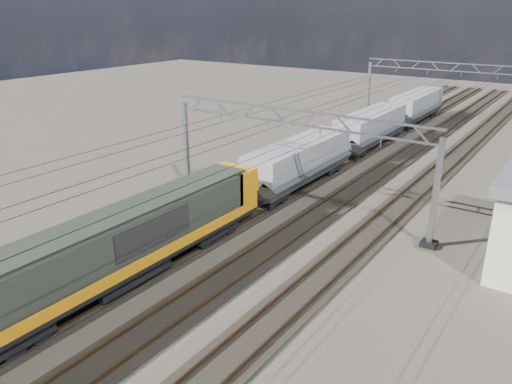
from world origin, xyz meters
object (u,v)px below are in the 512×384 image
Objects in this scene: hopper_wagon_third at (416,105)px; catenary_gantry_far at (442,89)px; hopper_wagon_mid at (371,126)px; trackside_cabinet at (63,235)px; catenary_gantry_mid at (292,157)px; hopper_wagon_lead at (299,160)px; locomotive at (121,243)px.

catenary_gantry_far is at bearing 56.85° from hopper_wagon_third.
hopper_wagon_mid is (-2.00, -17.26, -1.67)m from catenary_gantry_far.
hopper_wagon_third reaches higher than trackside_cabinet.
hopper_wagon_mid is at bearing 96.09° from catenary_gantry_mid.
hopper_wagon_mid is (-2.00, 18.74, -1.67)m from catenary_gantry_mid.
hopper_wagon_lead is (-2.00, -31.46, -1.67)m from catenary_gantry_far.
locomotive is (-2.00, -49.16, -1.58)m from catenary_gantry_far.
trackside_cabinet is at bearing -99.64° from catenary_gantry_far.
hopper_wagon_lead is at bearing 90.00° from locomotive.
catenary_gantry_mid is at bearing -90.00° from catenary_gantry_far.
locomotive is at bearing -90.00° from hopper_wagon_mid.
catenary_gantry_mid is 5.23m from hopper_wagon_lead.
hopper_wagon_lead is at bearing 113.79° from catenary_gantry_mid.
hopper_wagon_lead is 14.20m from hopper_wagon_mid.
hopper_wagon_lead is 12.58× the size of trackside_cabinet.
catenary_gantry_far is at bearing 87.67° from locomotive.
trackside_cabinet is (-6.20, -16.84, -1.46)m from hopper_wagon_lead.
catenary_gantry_mid is 1.53× the size of hopper_wagon_third.
catenary_gantry_far is 4.02m from hopper_wagon_third.
hopper_wagon_lead is 28.40m from hopper_wagon_third.
catenary_gantry_far is 0.94× the size of locomotive.
hopper_wagon_third is 45.69m from trackside_cabinet.
trackside_cabinet is (-8.20, -12.31, -3.13)m from catenary_gantry_mid.
catenary_gantry_far is at bearing 83.39° from hopper_wagon_mid.
hopper_wagon_mid is at bearing 89.89° from trackside_cabinet.
catenary_gantry_far is 49.10m from trackside_cabinet.
catenary_gantry_far is 1.53× the size of hopper_wagon_third.
hopper_wagon_lead and hopper_wagon_third have the same top height.
hopper_wagon_mid is 1.00× the size of hopper_wagon_third.
hopper_wagon_mid is (0.00, 14.20, 0.00)m from hopper_wagon_lead.
locomotive is 1.62× the size of hopper_wagon_third.
catenary_gantry_far reaches higher than trackside_cabinet.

